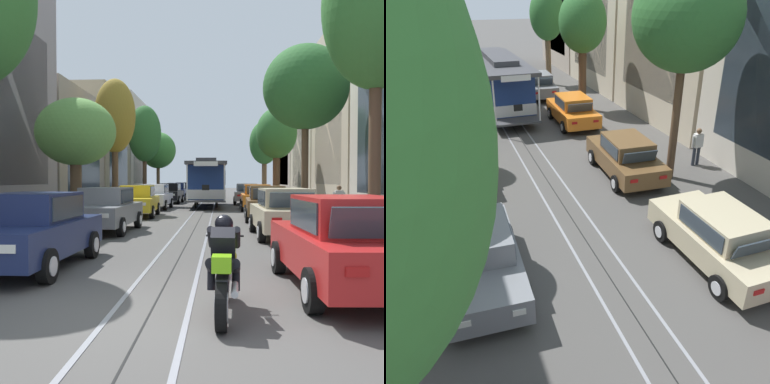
# 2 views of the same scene
# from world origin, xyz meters

# --- Properties ---
(ground_plane) EXTENTS (160.00, 160.00, 0.00)m
(ground_plane) POSITION_xyz_m (0.00, 18.15, 0.00)
(ground_plane) COLOR #4C4947
(trolley_track_rails) EXTENTS (1.14, 53.38, 0.01)m
(trolley_track_rails) POSITION_xyz_m (0.00, 20.69, 0.00)
(trolley_track_rails) COLOR gray
(trolley_track_rails) RESTS_ON ground
(building_facade_right) EXTENTS (5.74, 45.08, 10.67)m
(building_facade_right) POSITION_xyz_m (9.61, 22.24, 4.59)
(building_facade_right) COLOR gray
(building_facade_right) RESTS_ON ground
(parked_car_grey_second_left) EXTENTS (2.07, 4.39, 1.58)m
(parked_car_grey_second_left) POSITION_xyz_m (-3.10, 9.85, 0.80)
(parked_car_grey_second_left) COLOR slate
(parked_car_grey_second_left) RESTS_ON ground
(parked_car_yellow_mid_left) EXTENTS (2.12, 4.41, 1.58)m
(parked_car_yellow_mid_left) POSITION_xyz_m (-3.20, 16.52, 0.80)
(parked_car_yellow_mid_left) COLOR gold
(parked_car_yellow_mid_left) RESTS_ON ground
(parked_car_white_fourth_left) EXTENTS (2.08, 4.39, 1.58)m
(parked_car_white_fourth_left) POSITION_xyz_m (-3.20, 22.34, 0.80)
(parked_car_white_fourth_left) COLOR silver
(parked_car_white_fourth_left) RESTS_ON ground
(parked_car_black_fifth_left) EXTENTS (2.08, 4.40, 1.58)m
(parked_car_black_fifth_left) POSITION_xyz_m (-3.06, 29.57, 0.80)
(parked_car_black_fifth_left) COLOR black
(parked_car_black_fifth_left) RESTS_ON ground
(parked_car_navy_sixth_left) EXTENTS (2.04, 4.38, 1.58)m
(parked_car_navy_sixth_left) POSITION_xyz_m (-3.14, 35.73, 0.80)
(parked_car_navy_sixth_left) COLOR #19234C
(parked_car_navy_sixth_left) RESTS_ON ground
(parked_car_black_far_left) EXTENTS (2.07, 4.39, 1.58)m
(parked_car_black_far_left) POSITION_xyz_m (-2.99, 42.18, 0.80)
(parked_car_black_far_left) COLOR black
(parked_car_black_far_left) RESTS_ON ground
(parked_car_beige_second_right) EXTENTS (2.08, 4.40, 1.58)m
(parked_car_beige_second_right) POSITION_xyz_m (3.03, 8.66, 0.80)
(parked_car_beige_second_right) COLOR #C1B28E
(parked_car_beige_second_right) RESTS_ON ground
(parked_car_brown_mid_right) EXTENTS (2.11, 4.41, 1.58)m
(parked_car_brown_mid_right) POSITION_xyz_m (3.07, 14.66, 0.80)
(parked_car_brown_mid_right) COLOR brown
(parked_car_brown_mid_right) RESTS_ON ground
(parked_car_orange_fourth_right) EXTENTS (2.05, 4.38, 1.58)m
(parked_car_orange_fourth_right) POSITION_xyz_m (3.18, 21.58, 0.80)
(parked_car_orange_fourth_right) COLOR orange
(parked_car_orange_fourth_right) RESTS_ON ground
(parked_car_grey_fifth_right) EXTENTS (2.14, 4.42, 1.58)m
(parked_car_grey_fifth_right) POSITION_xyz_m (2.97, 28.18, 0.80)
(parked_car_grey_fifth_right) COLOR slate
(parked_car_grey_fifth_right) RESTS_ON ground
(street_tree_kerb_left_second) EXTENTS (3.19, 2.56, 5.07)m
(street_tree_kerb_left_second) POSITION_xyz_m (-4.71, 11.41, 3.68)
(street_tree_kerb_left_second) COLOR brown
(street_tree_kerb_left_second) RESTS_ON ground
(street_tree_kerb_left_mid) EXTENTS (2.35, 1.94, 7.58)m
(street_tree_kerb_left_mid) POSITION_xyz_m (-5.00, 19.26, 5.39)
(street_tree_kerb_left_mid) COLOR brown
(street_tree_kerb_left_mid) RESTS_ON ground
(street_tree_kerb_left_fourth) EXTENTS (2.43, 2.09, 7.27)m
(street_tree_kerb_left_fourth) POSITION_xyz_m (-4.55, 26.59, 5.17)
(street_tree_kerb_left_fourth) COLOR #4C3826
(street_tree_kerb_left_fourth) RESTS_ON ground
(street_tree_kerb_left_far) EXTENTS (3.20, 3.16, 6.15)m
(street_tree_kerb_left_far) POSITION_xyz_m (-4.63, 34.27, 4.49)
(street_tree_kerb_left_far) COLOR brown
(street_tree_kerb_left_far) RESTS_ON ground
(street_tree_kerb_right_second) EXTENTS (3.66, 3.72, 7.69)m
(street_tree_kerb_right_second) POSITION_xyz_m (4.64, 13.85, 5.83)
(street_tree_kerb_right_second) COLOR brown
(street_tree_kerb_right_second) RESTS_ON ground
(street_tree_kerb_right_mid) EXTENTS (2.70, 2.61, 6.65)m
(street_tree_kerb_right_mid) POSITION_xyz_m (4.69, 24.27, 4.86)
(street_tree_kerb_right_mid) COLOR #4C3826
(street_tree_kerb_right_mid) RESTS_ON ground
(street_tree_kerb_right_fourth) EXTENTS (2.47, 2.44, 6.71)m
(street_tree_kerb_right_fourth) POSITION_xyz_m (4.61, 31.62, 4.84)
(street_tree_kerb_right_fourth) COLOR brown
(street_tree_kerb_right_fourth) RESTS_ON ground
(cable_car_trolley) EXTENTS (2.74, 9.16, 3.28)m
(cable_car_trolley) POSITION_xyz_m (0.00, 25.60, 1.66)
(cable_car_trolley) COLOR navy
(cable_car_trolley) RESTS_ON ground
(pedestrian_on_left_pavement) EXTENTS (0.55, 0.23, 1.61)m
(pedestrian_on_left_pavement) POSITION_xyz_m (6.30, 14.58, 0.91)
(pedestrian_on_left_pavement) COLOR #282D38
(pedestrian_on_left_pavement) RESTS_ON ground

